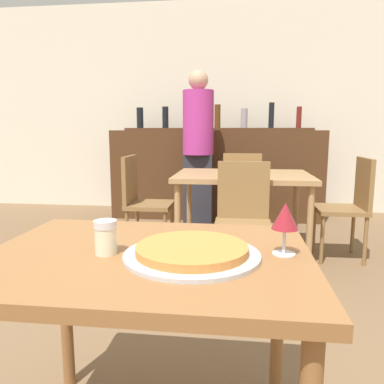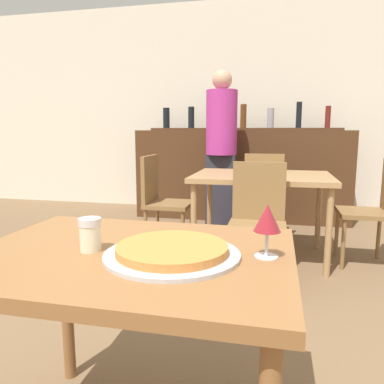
{
  "view_description": "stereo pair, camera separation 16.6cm",
  "coord_description": "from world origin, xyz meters",
  "px_view_note": "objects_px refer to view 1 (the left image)",
  "views": [
    {
      "loc": [
        0.27,
        -1.08,
        1.09
      ],
      "look_at": [
        0.07,
        0.55,
        0.82
      ],
      "focal_mm": 35.0,
      "sensor_mm": 36.0,
      "label": 1
    },
    {
      "loc": [
        0.44,
        -1.05,
        1.09
      ],
      "look_at": [
        0.07,
        0.55,
        0.82
      ],
      "focal_mm": 35.0,
      "sensor_mm": 36.0,
      "label": 2
    }
  ],
  "objects_px": {
    "chair_far_side_right": "(350,202)",
    "pizza_tray": "(192,252)",
    "cheese_shaker": "(106,237)",
    "wine_glass": "(285,218)",
    "chair_far_side_front": "(243,214)",
    "chair_far_side_back": "(242,189)",
    "chair_far_side_left": "(141,197)",
    "person_standing": "(198,144)"
  },
  "relations": [
    {
      "from": "pizza_tray",
      "to": "person_standing",
      "type": "relative_size",
      "value": 0.23
    },
    {
      "from": "chair_far_side_right",
      "to": "pizza_tray",
      "type": "xyz_separation_m",
      "value": [
        -1.08,
        -2.19,
        0.24
      ]
    },
    {
      "from": "chair_far_side_front",
      "to": "chair_far_side_left",
      "type": "height_order",
      "value": "same"
    },
    {
      "from": "chair_far_side_front",
      "to": "chair_far_side_back",
      "type": "height_order",
      "value": "same"
    },
    {
      "from": "chair_far_side_back",
      "to": "chair_far_side_right",
      "type": "relative_size",
      "value": 1.0
    },
    {
      "from": "pizza_tray",
      "to": "wine_glass",
      "type": "xyz_separation_m",
      "value": [
        0.27,
        0.06,
        0.1
      ]
    },
    {
      "from": "chair_far_side_right",
      "to": "wine_glass",
      "type": "height_order",
      "value": "wine_glass"
    },
    {
      "from": "chair_far_side_front",
      "to": "pizza_tray",
      "type": "distance_m",
      "value": 1.63
    },
    {
      "from": "chair_far_side_front",
      "to": "chair_far_side_left",
      "type": "distance_m",
      "value": 1.08
    },
    {
      "from": "chair_far_side_front",
      "to": "cheese_shaker",
      "type": "bearing_deg",
      "value": -105.21
    },
    {
      "from": "chair_far_side_back",
      "to": "cheese_shaker",
      "type": "relative_size",
      "value": 8.39
    },
    {
      "from": "pizza_tray",
      "to": "cheese_shaker",
      "type": "distance_m",
      "value": 0.26
    },
    {
      "from": "chair_far_side_back",
      "to": "person_standing",
      "type": "height_order",
      "value": "person_standing"
    },
    {
      "from": "pizza_tray",
      "to": "wine_glass",
      "type": "relative_size",
      "value": 2.55
    },
    {
      "from": "chair_far_side_front",
      "to": "chair_far_side_left",
      "type": "xyz_separation_m",
      "value": [
        -0.91,
        0.59,
        0.0
      ]
    },
    {
      "from": "pizza_tray",
      "to": "chair_far_side_right",
      "type": "bearing_deg",
      "value": 63.79
    },
    {
      "from": "chair_far_side_right",
      "to": "cheese_shaker",
      "type": "height_order",
      "value": "chair_far_side_right"
    },
    {
      "from": "chair_far_side_back",
      "to": "person_standing",
      "type": "distance_m",
      "value": 0.73
    },
    {
      "from": "chair_far_side_left",
      "to": "wine_glass",
      "type": "height_order",
      "value": "wine_glass"
    },
    {
      "from": "cheese_shaker",
      "to": "wine_glass",
      "type": "relative_size",
      "value": 0.65
    },
    {
      "from": "chair_far_side_right",
      "to": "person_standing",
      "type": "relative_size",
      "value": 0.5
    },
    {
      "from": "chair_far_side_right",
      "to": "chair_far_side_front",
      "type": "bearing_deg",
      "value": -56.85
    },
    {
      "from": "chair_far_side_front",
      "to": "wine_glass",
      "type": "distance_m",
      "value": 1.58
    },
    {
      "from": "pizza_tray",
      "to": "chair_far_side_front",
      "type": "bearing_deg",
      "value": 83.79
    },
    {
      "from": "chair_far_side_left",
      "to": "pizza_tray",
      "type": "height_order",
      "value": "chair_far_side_left"
    },
    {
      "from": "chair_far_side_left",
      "to": "chair_far_side_right",
      "type": "xyz_separation_m",
      "value": [
        1.81,
        0.0,
        0.0
      ]
    },
    {
      "from": "chair_far_side_front",
      "to": "wine_glass",
      "type": "height_order",
      "value": "wine_glass"
    },
    {
      "from": "chair_far_side_left",
      "to": "cheese_shaker",
      "type": "xyz_separation_m",
      "value": [
        0.47,
        -2.2,
        0.27
      ]
    },
    {
      "from": "chair_far_side_left",
      "to": "pizza_tray",
      "type": "bearing_deg",
      "value": -161.56
    },
    {
      "from": "chair_far_side_front",
      "to": "chair_far_side_right",
      "type": "distance_m",
      "value": 1.08
    },
    {
      "from": "chair_far_side_front",
      "to": "chair_far_side_right",
      "type": "xyz_separation_m",
      "value": [
        0.91,
        0.59,
        0.0
      ]
    },
    {
      "from": "chair_far_side_back",
      "to": "pizza_tray",
      "type": "relative_size",
      "value": 2.15
    },
    {
      "from": "pizza_tray",
      "to": "person_standing",
      "type": "bearing_deg",
      "value": 95.74
    },
    {
      "from": "wine_glass",
      "to": "cheese_shaker",
      "type": "bearing_deg",
      "value": -173.6
    },
    {
      "from": "wine_glass",
      "to": "person_standing",
      "type": "bearing_deg",
      "value": 100.87
    },
    {
      "from": "pizza_tray",
      "to": "wine_glass",
      "type": "bearing_deg",
      "value": 11.86
    },
    {
      "from": "chair_far_side_front",
      "to": "chair_far_side_right",
      "type": "relative_size",
      "value": 1.0
    },
    {
      "from": "person_standing",
      "to": "chair_far_side_back",
      "type": "bearing_deg",
      "value": -33.23
    },
    {
      "from": "chair_far_side_right",
      "to": "pizza_tray",
      "type": "relative_size",
      "value": 2.15
    },
    {
      "from": "chair_far_side_right",
      "to": "pizza_tray",
      "type": "distance_m",
      "value": 2.46
    },
    {
      "from": "chair_far_side_back",
      "to": "chair_far_side_right",
      "type": "bearing_deg",
      "value": 146.85
    },
    {
      "from": "chair_far_side_left",
      "to": "person_standing",
      "type": "height_order",
      "value": "person_standing"
    }
  ]
}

